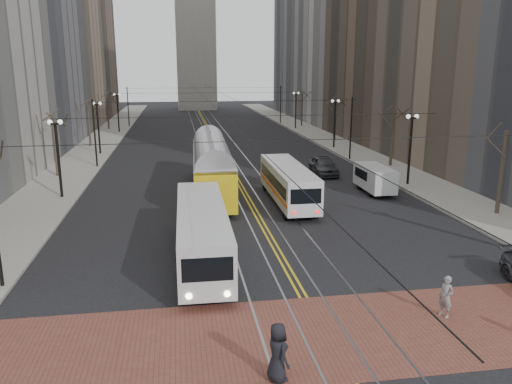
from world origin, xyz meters
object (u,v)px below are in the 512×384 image
object	(u,v)px
rear_bus	(288,185)
pedestrian_a	(278,352)
transit_bus	(202,235)
pedestrian_b	(446,297)
streetcar	(212,171)
cargo_van	(374,180)
sedan_grey	(323,165)

from	to	relation	value
rear_bus	pedestrian_a	size ratio (longest dim) A/B	5.45
transit_bus	rear_bus	world-z (taller)	transit_bus
transit_bus	pedestrian_a	bearing A→B (deg)	-79.54
pedestrian_b	rear_bus	bearing A→B (deg)	164.55
streetcar	pedestrian_a	world-z (taller)	streetcar
streetcar	rear_bus	xyz separation A→B (m)	(5.17, -3.68, -0.38)
cargo_van	pedestrian_b	bearing A→B (deg)	-104.08
cargo_van	pedestrian_a	xyz separation A→B (m)	(-12.24, -22.53, -0.08)
transit_bus	pedestrian_b	world-z (taller)	transit_bus
rear_bus	cargo_van	size ratio (longest dim) A/B	2.21
transit_bus	pedestrian_b	bearing A→B (deg)	-38.14
transit_bus	pedestrian_a	xyz separation A→B (m)	(1.77, -10.30, -0.44)
cargo_van	sedan_grey	distance (m)	7.60
transit_bus	cargo_van	size ratio (longest dim) A/B	2.39
cargo_van	pedestrian_a	distance (m)	25.64
streetcar	rear_bus	bearing A→B (deg)	-33.41
pedestrian_b	transit_bus	bearing A→B (deg)	-151.96
streetcar	pedestrian_b	distance (m)	22.57
streetcar	sedan_grey	distance (m)	12.01
sedan_grey	pedestrian_a	size ratio (longest dim) A/B	2.58
streetcar	cargo_van	xyz separation A→B (m)	(12.50, -1.74, -0.70)
sedan_grey	streetcar	bearing A→B (deg)	-149.73
transit_bus	rear_bus	bearing A→B (deg)	57.77
transit_bus	pedestrian_a	size ratio (longest dim) A/B	5.89
transit_bus	pedestrian_b	distance (m)	11.62
transit_bus	cargo_van	distance (m)	18.60
sedan_grey	pedestrian_a	bearing A→B (deg)	-106.71
sedan_grey	transit_bus	bearing A→B (deg)	-119.34
cargo_van	sedan_grey	world-z (taller)	cargo_van
sedan_grey	pedestrian_b	size ratio (longest dim) A/B	2.97
transit_bus	streetcar	world-z (taller)	streetcar
transit_bus	cargo_van	bearing A→B (deg)	41.85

